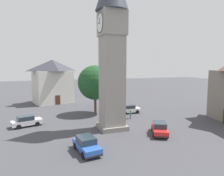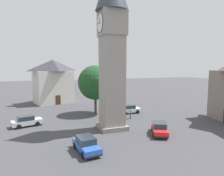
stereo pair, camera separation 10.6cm
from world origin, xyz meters
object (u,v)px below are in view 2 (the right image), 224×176
object	(u,v)px
car_silver_kerb	(27,121)
car_red_corner	(86,144)
car_blue_kerb	(160,128)
tree	(95,83)
clock_tower	(112,31)
car_white_side	(129,109)
pedestrian	(131,113)
building_terrace_right	(53,81)

from	to	relation	value
car_silver_kerb	car_red_corner	bearing A→B (deg)	-151.62
car_blue_kerb	tree	world-z (taller)	tree
car_red_corner	car_blue_kerb	bearing A→B (deg)	-79.03
clock_tower	car_white_side	bearing A→B (deg)	-39.39
car_silver_kerb	car_white_side	world-z (taller)	same
car_blue_kerb	pedestrian	distance (m)	8.06
pedestrian	car_white_side	bearing A→B (deg)	-21.76
car_red_corner	building_terrace_right	bearing A→B (deg)	2.36
clock_tower	car_silver_kerb	world-z (taller)	clock_tower
car_silver_kerb	car_white_side	distance (m)	17.24
clock_tower	building_terrace_right	size ratio (longest dim) A/B	2.23
car_white_side	car_silver_kerb	bearing A→B (deg)	97.04
car_white_side	tree	xyz separation A→B (m)	(1.92, 5.82, 4.87)
car_white_side	pedestrian	distance (m)	3.76
car_blue_kerb	building_terrace_right	xyz separation A→B (m)	(27.17, 11.03, 4.35)
clock_tower	pedestrian	world-z (taller)	clock_tower
clock_tower	building_terrace_right	world-z (taller)	clock_tower
tree	clock_tower	bearing A→B (deg)	178.80
pedestrian	tree	size ratio (longest dim) A/B	0.19
car_blue_kerb	car_white_side	world-z (taller)	same
clock_tower	car_white_side	size ratio (longest dim) A/B	5.39
clock_tower	car_blue_kerb	xyz separation A→B (m)	(-4.21, -4.85, -12.36)
car_white_side	tree	bearing A→B (deg)	71.78
car_silver_kerb	pedestrian	size ratio (longest dim) A/B	2.62
clock_tower	tree	world-z (taller)	clock_tower
car_white_side	car_blue_kerb	bearing A→B (deg)	174.25
tree	car_blue_kerb	bearing A→B (deg)	-160.90
car_blue_kerb	clock_tower	bearing A→B (deg)	49.06
tree	building_terrace_right	size ratio (longest dim) A/B	0.87
car_red_corner	car_white_side	size ratio (longest dim) A/B	1.04
tree	car_silver_kerb	bearing A→B (deg)	109.63
clock_tower	car_blue_kerb	world-z (taller)	clock_tower
car_silver_kerb	building_terrace_right	size ratio (longest dim) A/B	0.44
clock_tower	car_blue_kerb	distance (m)	13.93
clock_tower	car_red_corner	size ratio (longest dim) A/B	5.19
car_white_side	building_terrace_right	world-z (taller)	building_terrace_right
car_blue_kerb	pedestrian	bearing A→B (deg)	1.62
clock_tower	car_white_side	distance (m)	15.58
car_red_corner	building_terrace_right	size ratio (longest dim) A/B	0.43
car_blue_kerb	pedestrian	xyz separation A→B (m)	(8.05, 0.23, 0.25)
clock_tower	car_red_corner	bearing A→B (deg)	140.84
car_blue_kerb	car_white_side	xyz separation A→B (m)	(11.53, -1.16, 0.00)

